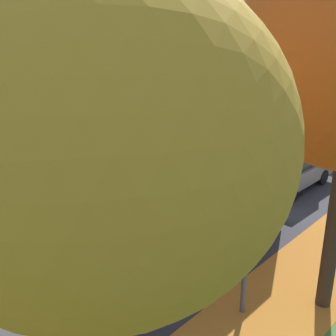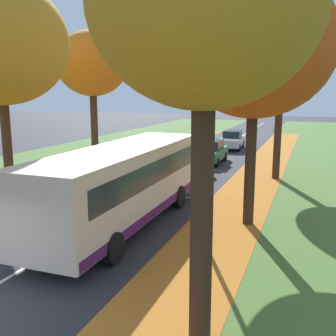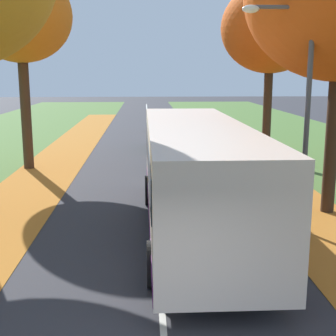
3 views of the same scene
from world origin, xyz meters
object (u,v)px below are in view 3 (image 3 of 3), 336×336
object	(u,v)px
tree_right_mid	(271,28)
streetlamp_right	(296,94)
car_grey_lead	(174,153)
car_silver_third_in_line	(161,122)
tree_left_mid	(20,17)
bus	(196,172)
car_green_following	(165,135)

from	to	relation	value
tree_right_mid	streetlamp_right	distance (m)	10.84
car_grey_lead	car_silver_third_in_line	distance (m)	13.25
tree_left_mid	car_silver_third_in_line	xyz separation A→B (m)	(6.50, 12.33, -5.82)
tree_left_mid	bus	size ratio (longest dim) A/B	0.83
streetlamp_right	car_green_following	size ratio (longest dim) A/B	1.42
bus	car_grey_lead	distance (m)	8.24
tree_right_mid	bus	size ratio (longest dim) A/B	0.81
tree_left_mid	car_grey_lead	world-z (taller)	tree_left_mid
car_grey_lead	car_silver_third_in_line	size ratio (longest dim) A/B	1.00
car_silver_third_in_line	tree_right_mid	bearing A→B (deg)	-66.81
bus	car_silver_third_in_line	distance (m)	21.45
streetlamp_right	car_green_following	world-z (taller)	streetlamp_right
streetlamp_right	car_green_following	bearing A→B (deg)	101.44
tree_left_mid	streetlamp_right	bearing A→B (deg)	-44.48
car_green_following	car_silver_third_in_line	bearing A→B (deg)	89.33
bus	tree_left_mid	bearing A→B (deg)	126.07
tree_right_mid	car_green_following	bearing A→B (deg)	142.88
tree_left_mid	car_grey_lead	distance (m)	8.82
tree_left_mid	streetlamp_right	world-z (taller)	tree_left_mid
car_green_following	car_silver_third_in_line	size ratio (longest dim) A/B	0.99
tree_left_mid	car_grey_lead	bearing A→B (deg)	-7.97
car_green_following	tree_left_mid	bearing A→B (deg)	-142.51
car_grey_lead	tree_left_mid	bearing A→B (deg)	172.03
car_grey_lead	car_silver_third_in_line	bearing A→B (deg)	90.27
tree_right_mid	streetlamp_right	xyz separation A→B (m)	(-1.99, -10.34, -2.57)
tree_left_mid	streetlamp_right	size ratio (longest dim) A/B	1.45
tree_right_mid	streetlamp_right	world-z (taller)	tree_right_mid
tree_right_mid	car_grey_lead	distance (m)	7.54
bus	car_grey_lead	world-z (taller)	bus
bus	car_grey_lead	xyz separation A→B (m)	(-0.07, 8.19, -0.89)
car_grey_lead	car_green_following	xyz separation A→B (m)	(-0.15, 5.84, 0.00)
tree_left_mid	tree_right_mid	xyz separation A→B (m)	(11.24, 1.27, -0.33)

